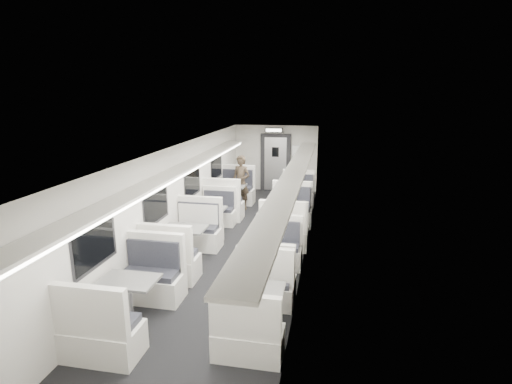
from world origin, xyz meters
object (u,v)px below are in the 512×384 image
at_px(booth_right_d, 258,307).
at_px(passenger, 241,183).
at_px(booth_right_b, 288,220).
at_px(vestibule_door, 275,163).
at_px(booth_left_c, 185,244).
at_px(booth_left_a, 230,197).
at_px(booth_left_d, 130,301).
at_px(booth_right_a, 296,200).
at_px(exit_sign, 274,130).
at_px(booth_right_c, 273,264).
at_px(booth_left_b, 211,220).

height_order(booth_right_d, passenger, passenger).
distance_m(booth_right_b, vestibule_door, 4.81).
bearing_deg(booth_left_c, booth_left_a, 90.00).
distance_m(booth_left_d, booth_right_a, 6.79).
distance_m(passenger, exit_sign, 2.61).
height_order(booth_left_d, booth_right_d, booth_left_d).
bearing_deg(exit_sign, booth_right_a, -64.92).
bearing_deg(booth_right_c, booth_right_b, 90.00).
bearing_deg(booth_left_d, booth_right_d, 8.30).
xyz_separation_m(booth_left_a, booth_right_d, (2.00, -6.04, -0.06)).
relative_size(booth_left_c, passenger, 1.32).
bearing_deg(booth_left_c, booth_right_a, 63.83).
xyz_separation_m(booth_left_d, vestibule_door, (1.00, 9.12, 0.64)).
relative_size(booth_right_d, vestibule_door, 0.93).
relative_size(booth_right_b, passenger, 1.33).
relative_size(booth_left_d, passenger, 1.30).
relative_size(booth_left_b, booth_right_b, 0.87).
bearing_deg(booth_left_b, exit_sign, 77.05).
bearing_deg(booth_right_d, booth_left_c, 133.19).
distance_m(booth_left_a, booth_right_c, 4.90).
bearing_deg(booth_right_a, booth_right_d, -90.00).
bearing_deg(vestibule_door, booth_right_d, -83.54).
relative_size(vestibule_door, exit_sign, 3.39).
bearing_deg(booth_left_b, booth_left_c, -90.00).
distance_m(booth_right_d, vestibule_door, 8.91).
bearing_deg(booth_right_a, booth_left_d, -107.12).
xyz_separation_m(booth_right_b, exit_sign, (-1.00, 4.17, 1.88)).
bearing_deg(booth_left_b, booth_right_d, -63.38).
relative_size(booth_right_d, exit_sign, 3.16).
bearing_deg(exit_sign, booth_right_d, -83.16).
bearing_deg(booth_right_b, booth_right_c, -90.00).
xyz_separation_m(booth_right_a, booth_right_d, (0.00, -6.20, -0.03)).
relative_size(booth_right_c, passenger, 1.19).
height_order(booth_right_c, passenger, passenger).
bearing_deg(booth_right_b, exit_sign, 103.49).
height_order(booth_right_d, vestibule_door, vestibule_door).
bearing_deg(passenger, booth_right_b, -32.53).
distance_m(booth_left_c, vestibule_door, 6.80).
xyz_separation_m(booth_left_b, vestibule_door, (1.00, 4.84, 0.69)).
height_order(booth_left_a, booth_right_a, booth_left_a).
distance_m(passenger, vestibule_door, 2.66).
height_order(booth_right_c, exit_sign, exit_sign).
bearing_deg(booth_right_c, booth_right_a, 90.00).
relative_size(booth_right_a, exit_sign, 3.41).
relative_size(booth_left_c, booth_right_d, 1.14).
bearing_deg(vestibule_door, booth_left_d, -96.26).
height_order(booth_right_a, booth_right_d, booth_right_a).
relative_size(booth_left_d, booth_right_d, 1.13).
xyz_separation_m(booth_left_a, passenger, (0.29, 0.23, 0.43)).
bearing_deg(exit_sign, booth_left_d, -96.61).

